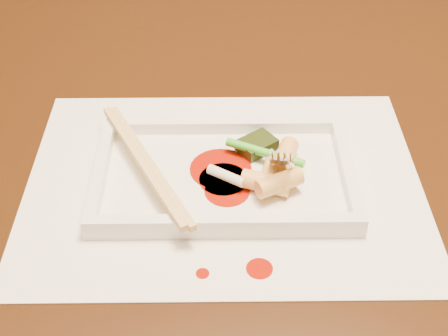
{
  "coord_description": "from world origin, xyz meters",
  "views": [
    {
      "loc": [
        -0.01,
        -0.53,
        1.18
      ],
      "look_at": [
        -0.01,
        -0.06,
        0.77
      ],
      "focal_mm": 50.0,
      "sensor_mm": 36.0,
      "label": 1
    }
  ],
  "objects_px": {
    "placemat": "(224,182)",
    "chopstick_a": "(141,163)",
    "fork": "(297,105)",
    "plate_base": "(224,178)",
    "table": "(230,209)"
  },
  "relations": [
    {
      "from": "placemat",
      "to": "chopstick_a",
      "type": "bearing_deg",
      "value": 180.0
    },
    {
      "from": "chopstick_a",
      "to": "fork",
      "type": "distance_m",
      "value": 0.16
    },
    {
      "from": "plate_base",
      "to": "chopstick_a",
      "type": "height_order",
      "value": "chopstick_a"
    },
    {
      "from": "chopstick_a",
      "to": "fork",
      "type": "relative_size",
      "value": 1.45
    },
    {
      "from": "plate_base",
      "to": "fork",
      "type": "bearing_deg",
      "value": 14.42
    },
    {
      "from": "plate_base",
      "to": "fork",
      "type": "xyz_separation_m",
      "value": [
        0.07,
        0.02,
        0.08
      ]
    },
    {
      "from": "table",
      "to": "placemat",
      "type": "bearing_deg",
      "value": -97.41
    },
    {
      "from": "table",
      "to": "chopstick_a",
      "type": "bearing_deg",
      "value": -144.66
    },
    {
      "from": "table",
      "to": "fork",
      "type": "height_order",
      "value": "fork"
    },
    {
      "from": "chopstick_a",
      "to": "fork",
      "type": "height_order",
      "value": "fork"
    },
    {
      "from": "table",
      "to": "chopstick_a",
      "type": "distance_m",
      "value": 0.17
    },
    {
      "from": "placemat",
      "to": "chopstick_a",
      "type": "xyz_separation_m",
      "value": [
        -0.08,
        0.0,
        0.03
      ]
    },
    {
      "from": "table",
      "to": "placemat",
      "type": "distance_m",
      "value": 0.12
    },
    {
      "from": "placemat",
      "to": "fork",
      "type": "bearing_deg",
      "value": 14.42
    },
    {
      "from": "fork",
      "to": "chopstick_a",
      "type": "bearing_deg",
      "value": -173.25
    }
  ]
}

